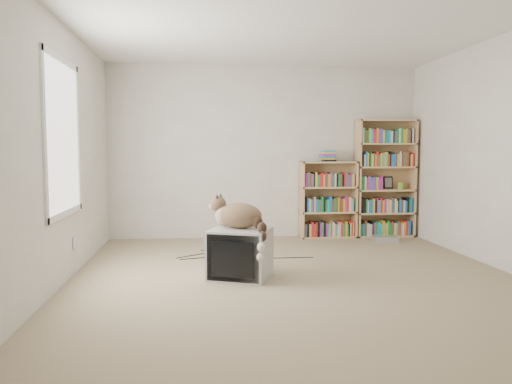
{
  "coord_description": "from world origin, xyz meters",
  "views": [
    {
      "loc": [
        -0.94,
        -4.75,
        1.28
      ],
      "look_at": [
        -0.3,
        1.0,
        0.79
      ],
      "focal_mm": 35.0,
      "sensor_mm": 36.0,
      "label": 1
    }
  ],
  "objects": [
    {
      "name": "floor",
      "position": [
        0.0,
        0.0,
        0.0
      ],
      "size": [
        4.5,
        5.0,
        0.01
      ],
      "primitive_type": "cube",
      "color": "tan",
      "rests_on": "ground"
    },
    {
      "name": "wall_back",
      "position": [
        0.0,
        2.5,
        1.25
      ],
      "size": [
        4.5,
        0.02,
        2.5
      ],
      "primitive_type": "cube",
      "color": "silver",
      "rests_on": "floor"
    },
    {
      "name": "wall_front",
      "position": [
        0.0,
        -2.5,
        1.25
      ],
      "size": [
        4.5,
        0.02,
        2.5
      ],
      "primitive_type": "cube",
      "color": "silver",
      "rests_on": "floor"
    },
    {
      "name": "wall_left",
      "position": [
        -2.25,
        0.0,
        1.25
      ],
      "size": [
        0.02,
        5.0,
        2.5
      ],
      "primitive_type": "cube",
      "color": "silver",
      "rests_on": "floor"
    },
    {
      "name": "ceiling",
      "position": [
        0.0,
        0.0,
        2.5
      ],
      "size": [
        4.5,
        5.0,
        0.02
      ],
      "primitive_type": "cube",
      "color": "white",
      "rests_on": "wall_back"
    },
    {
      "name": "window",
      "position": [
        -2.24,
        0.2,
        1.4
      ],
      "size": [
        0.02,
        1.22,
        1.52
      ],
      "primitive_type": "cube",
      "color": "white",
      "rests_on": "wall_left"
    },
    {
      "name": "crt_tv",
      "position": [
        -0.55,
        0.16,
        0.25
      ],
      "size": [
        0.71,
        0.68,
        0.49
      ],
      "rotation": [
        0.0,
        0.0,
        -0.37
      ],
      "color": "#AAAAAD",
      "rests_on": "floor"
    },
    {
      "name": "cat",
      "position": [
        -0.53,
        0.16,
        0.59
      ],
      "size": [
        0.63,
        0.7,
        0.56
      ],
      "rotation": [
        0.0,
        0.0,
        -0.42
      ],
      "color": "#362316",
      "rests_on": "crt_tv"
    },
    {
      "name": "bookcase_tall",
      "position": [
        1.77,
        2.36,
        0.82
      ],
      "size": [
        0.86,
        0.3,
        1.72
      ],
      "color": "tan",
      "rests_on": "floor"
    },
    {
      "name": "bookcase_short",
      "position": [
        0.91,
        2.36,
        0.51
      ],
      "size": [
        0.81,
        0.3,
        1.12
      ],
      "color": "tan",
      "rests_on": "floor"
    },
    {
      "name": "book_stack",
      "position": [
        0.89,
        2.31,
        1.2
      ],
      "size": [
        0.19,
        0.25,
        0.16
      ],
      "primitive_type": "cube",
      "color": "red",
      "rests_on": "bookcase_short"
    },
    {
      "name": "green_mug",
      "position": [
        2.01,
        2.34,
        0.76
      ],
      "size": [
        0.09,
        0.09,
        0.11
      ],
      "primitive_type": "cylinder",
      "color": "#72A52F",
      "rests_on": "bookcase_tall"
    },
    {
      "name": "framed_print",
      "position": [
        1.86,
        2.44,
        0.79
      ],
      "size": [
        0.14,
        0.05,
        0.18
      ],
      "primitive_type": "cube",
      "rotation": [
        -0.17,
        0.0,
        0.0
      ],
      "color": "black",
      "rests_on": "bookcase_tall"
    },
    {
      "name": "dvd_player",
      "position": [
        1.63,
        1.92,
        0.04
      ],
      "size": [
        0.35,
        0.27,
        0.08
      ],
      "primitive_type": "cube",
      "rotation": [
        0.0,
        0.0,
        -0.11
      ],
      "color": "#B1B1B6",
      "rests_on": "floor"
    },
    {
      "name": "wall_outlet",
      "position": [
        -2.24,
        0.5,
        0.32
      ],
      "size": [
        0.01,
        0.08,
        0.13
      ],
      "primitive_type": "cube",
      "color": "silver",
      "rests_on": "wall_left"
    },
    {
      "name": "floor_cables",
      "position": [
        -0.36,
        1.26,
        0.0
      ],
      "size": [
        1.2,
        0.7,
        0.01
      ],
      "primitive_type": null,
      "color": "black",
      "rests_on": "floor"
    }
  ]
}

